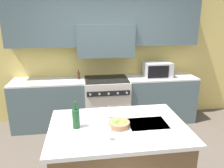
{
  "coord_description": "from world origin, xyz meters",
  "views": [
    {
      "loc": [
        -0.46,
        -2.27,
        2.09
      ],
      "look_at": [
        -0.04,
        0.69,
        1.16
      ],
      "focal_mm": 35.0,
      "sensor_mm": 36.0,
      "label": 1
    }
  ],
  "objects": [
    {
      "name": "back_counter",
      "position": [
        0.0,
        1.77,
        0.47
      ],
      "size": [
        3.57,
        0.62,
        0.94
      ],
      "color": "#4C6066",
      "rests_on": "ground_plane"
    },
    {
      "name": "wine_bottle",
      "position": [
        -0.55,
        -0.07,
        1.02
      ],
      "size": [
        0.08,
        0.08,
        0.31
      ],
      "color": "#194723",
      "rests_on": "kitchen_island"
    },
    {
      "name": "wine_glass_near",
      "position": [
        -0.22,
        -0.37,
        1.02
      ],
      "size": [
        0.07,
        0.07,
        0.16
      ],
      "color": "white",
      "rests_on": "kitchen_island"
    },
    {
      "name": "microwave",
      "position": [
        1.02,
        1.77,
        1.08
      ],
      "size": [
        0.52,
        0.4,
        0.29
      ],
      "color": "#B7B7BC",
      "rests_on": "back_counter"
    },
    {
      "name": "oil_bottle_on_counter",
      "position": [
        -0.53,
        1.81,
        1.0
      ],
      "size": [
        0.05,
        0.05,
        0.18
      ],
      "color": "#422314",
      "rests_on": "back_counter"
    },
    {
      "name": "wine_glass_far",
      "position": [
        -0.16,
        0.11,
        1.02
      ],
      "size": [
        0.07,
        0.07,
        0.16
      ],
      "color": "white",
      "rests_on": "kitchen_island"
    },
    {
      "name": "fruit_bowl",
      "position": [
        -0.08,
        -0.12,
        0.94
      ],
      "size": [
        0.24,
        0.24,
        0.09
      ],
      "color": "#996B47",
      "rests_on": "kitchen_island"
    },
    {
      "name": "kitchen_island",
      "position": [
        -0.08,
        -0.08,
        0.46
      ],
      "size": [
        1.54,
        1.05,
        0.91
      ],
      "color": "brown",
      "rests_on": "ground_plane"
    },
    {
      "name": "range_stove",
      "position": [
        0.0,
        1.75,
        0.47
      ],
      "size": [
        0.85,
        0.7,
        0.93
      ],
      "color": "beige",
      "rests_on": "ground_plane"
    },
    {
      "name": "back_cabinetry",
      "position": [
        0.0,
        2.02,
        1.6
      ],
      "size": [
        10.0,
        0.46,
        2.7
      ],
      "color": "#DBC166",
      "rests_on": "ground_plane"
    }
  ]
}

